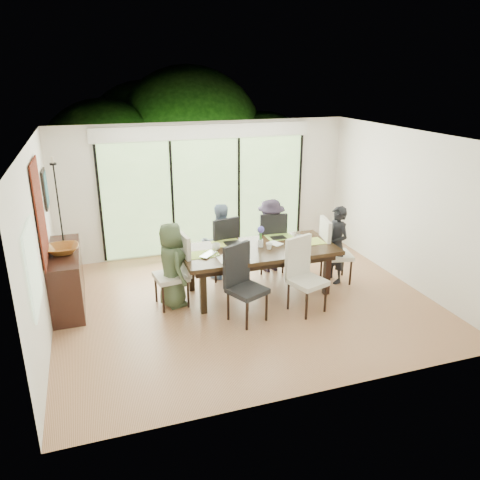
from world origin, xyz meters
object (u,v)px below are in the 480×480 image
object	(u,v)px
cup_c	(300,238)
bowl	(63,249)
table_top	(259,250)
sideboard	(67,278)
chair_left_end	(171,271)
person_right_end	(336,245)
person_far_right	(271,236)
chair_far_right	(270,240)
laptop	(211,255)
cup_a	(216,247)
chair_right_end	(337,250)
vase	(260,243)
chair_far_left	(219,246)
chair_near_left	(247,285)
chair_near_right	(308,276)
person_far_left	(220,241)
person_left_end	(172,265)
cup_b	(269,246)

from	to	relation	value
cup_c	bowl	size ratio (longest dim) A/B	0.27
table_top	sideboard	world-z (taller)	sideboard
chair_left_end	person_right_end	size ratio (longest dim) A/B	0.85
table_top	chair_left_end	bearing A→B (deg)	180.00
person_far_right	bowl	world-z (taller)	person_far_right
chair_far_right	laptop	size ratio (longest dim) A/B	3.33
cup_a	bowl	world-z (taller)	bowl
person_right_end	chair_right_end	bearing A→B (deg)	81.87
cup_c	bowl	xyz separation A→B (m)	(-3.90, 0.35, 0.13)
person_right_end	sideboard	bearing A→B (deg)	-104.97
chair_far_right	cup_a	bearing A→B (deg)	37.71
table_top	vase	bearing A→B (deg)	45.00
laptop	bowl	xyz separation A→B (m)	(-2.25, 0.55, 0.17)
chair_far_left	bowl	distance (m)	2.71
chair_far_right	chair_near_left	xyz separation A→B (m)	(-1.05, -1.72, 0.00)
chair_left_end	chair_far_left	bearing A→B (deg)	121.74
chair_far_left	chair_near_right	bearing A→B (deg)	104.09
vase	laptop	size ratio (longest dim) A/B	0.36
person_far_left	laptop	distance (m)	1.02
person_left_end	cup_a	distance (m)	0.81
sideboard	chair_near_left	bearing A→B (deg)	-28.67
chair_right_end	laptop	world-z (taller)	chair_right_end
chair_left_end	sideboard	xyz separation A→B (m)	(-1.60, 0.55, -0.13)
chair_near_right	chair_near_left	bearing A→B (deg)	161.57
chair_far_left	cup_b	xyz separation A→B (m)	(0.60, -0.95, 0.27)
chair_right_end	chair_near_right	bearing A→B (deg)	142.03
cup_b	cup_a	bearing A→B (deg)	163.61
chair_left_end	table_top	bearing A→B (deg)	82.75
table_top	cup_b	bearing A→B (deg)	-33.69
vase	chair_near_left	bearing A→B (deg)	-120.87
chair_far_right	cup_b	xyz separation A→B (m)	(-0.40, -0.95, 0.27)
person_far_right	laptop	bearing A→B (deg)	26.01
chair_right_end	cup_c	size ratio (longest dim) A/B	8.87
chair_left_end	person_far_right	size ratio (longest dim) A/B	0.85
person_right_end	chair_far_left	bearing A→B (deg)	-121.90
chair_near_left	person_right_end	distance (m)	2.17
person_far_left	person_far_right	bearing A→B (deg)	172.08
cup_a	cup_c	world-z (taller)	same
chair_far_right	bowl	xyz separation A→B (m)	(-3.65, -0.40, 0.40)
chair_right_end	person_far_right	xyz separation A→B (m)	(-0.95, 0.83, 0.10)
person_far_right	cup_c	distance (m)	0.79
chair_left_end	person_far_right	distance (m)	2.21
chair_far_left	bowl	size ratio (longest dim) A/B	2.42
table_top	chair_near_right	distance (m)	1.02
chair_near_left	person_far_left	world-z (taller)	person_far_left
chair_far_right	person_left_end	bearing A→B (deg)	31.18
person_far_right	sideboard	bearing A→B (deg)	-3.18
laptop	sideboard	world-z (taller)	sideboard
sideboard	chair_far_left	bearing A→B (deg)	6.48
chair_left_end	chair_near_left	size ratio (longest dim) A/B	1.00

